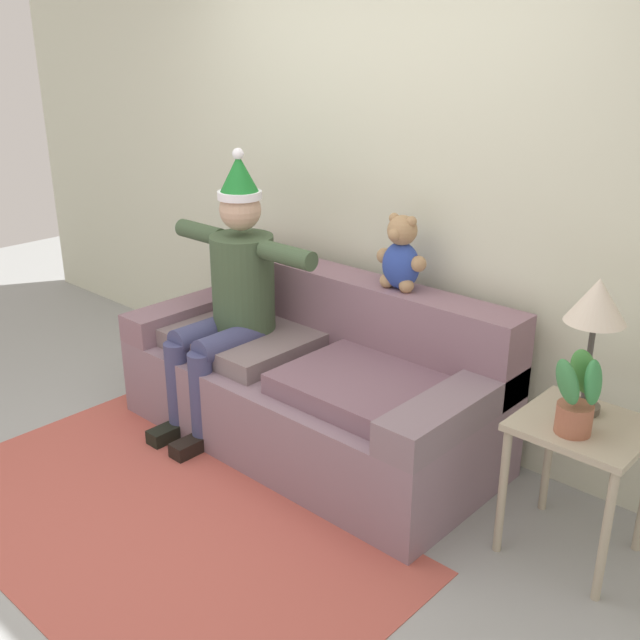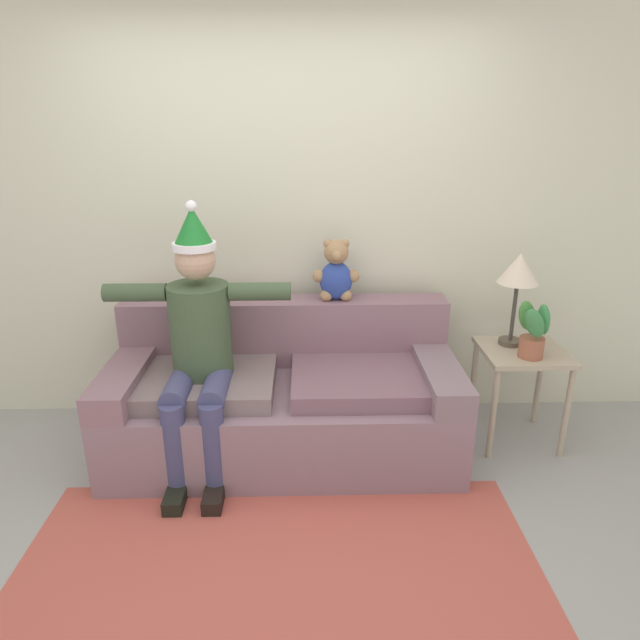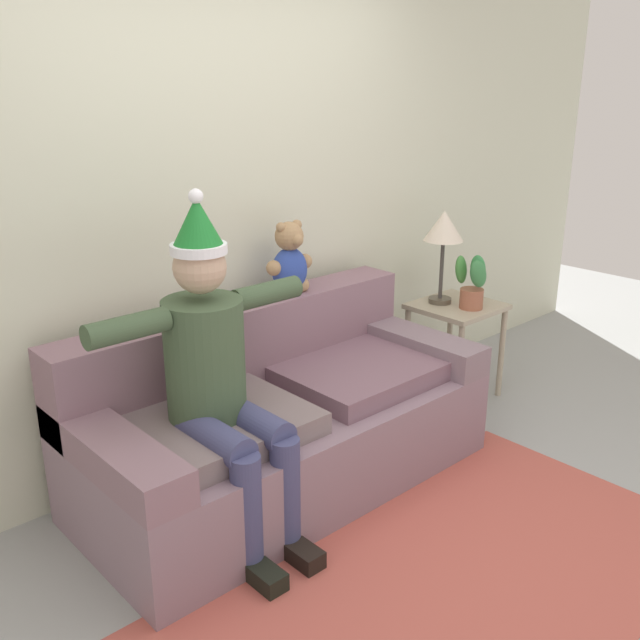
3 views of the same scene
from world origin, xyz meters
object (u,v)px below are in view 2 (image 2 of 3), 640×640
at_px(potted_plant, 533,331).
at_px(table_lamp, 519,273).
at_px(person_seated, 198,341).
at_px(teddy_bear, 336,273).
at_px(couch, 284,397).
at_px(side_table, 522,366).

bearing_deg(potted_plant, table_lamp, 105.27).
xyz_separation_m(person_seated, teddy_bear, (0.78, 0.46, 0.26)).
distance_m(couch, potted_plant, 1.51).
distance_m(teddy_bear, table_lamp, 1.08).
relative_size(person_seated, side_table, 2.49).
height_order(couch, teddy_bear, teddy_bear).
bearing_deg(table_lamp, potted_plant, -74.73).
height_order(person_seated, teddy_bear, person_seated).
bearing_deg(couch, potted_plant, -2.61).
bearing_deg(potted_plant, person_seated, -176.91).
distance_m(person_seated, table_lamp, 1.89).
relative_size(person_seated, table_lamp, 2.66).
distance_m(person_seated, potted_plant, 1.90).
xyz_separation_m(couch, teddy_bear, (0.32, 0.29, 0.69)).
xyz_separation_m(side_table, potted_plant, (-0.00, -0.10, 0.26)).
height_order(person_seated, table_lamp, person_seated).
height_order(person_seated, side_table, person_seated).
height_order(teddy_bear, potted_plant, teddy_bear).
bearing_deg(side_table, table_lamp, 119.35).
distance_m(table_lamp, potted_plant, 0.35).
bearing_deg(person_seated, potted_plant, 3.09).
bearing_deg(side_table, person_seated, -173.99).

